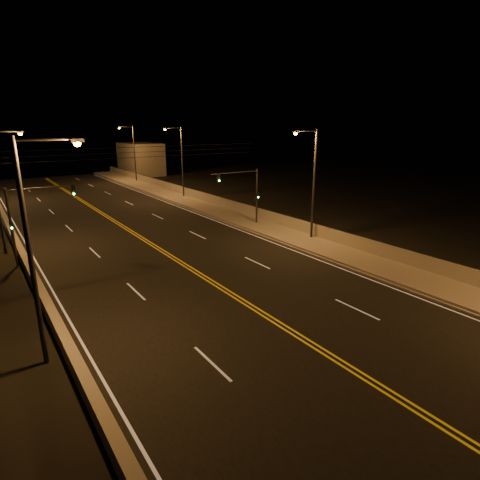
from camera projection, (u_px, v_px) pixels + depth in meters
road at (198, 274)px, 26.69m from camera, size 18.00×120.00×0.02m
sidewalk at (316, 245)px, 32.47m from camera, size 3.60×120.00×0.30m
curb at (299, 250)px, 31.48m from camera, size 0.14×120.00×0.15m
parapet_wall at (331, 234)px, 33.17m from camera, size 0.30×120.00×1.00m
jersey_barrier at (45, 302)px, 21.57m from camera, size 0.45×120.00×0.75m
distant_building_right at (141, 159)px, 77.32m from camera, size 6.00×10.00×5.97m
parapet_rail at (331, 228)px, 33.03m from camera, size 0.06×120.00×0.06m
lane_markings at (199, 274)px, 26.63m from camera, size 17.32×116.00×0.00m
streetlight_1 at (312, 178)px, 32.69m from camera, size 2.55×0.28×9.22m
streetlight_2 at (180, 158)px, 51.99m from camera, size 2.55×0.28×9.22m
streetlight_3 at (133, 150)px, 66.09m from camera, size 2.55×0.28×9.22m
streetlight_4 at (36, 239)px, 15.50m from camera, size 2.55×0.28×9.22m
traffic_signal_right at (248, 190)px, 37.72m from camera, size 5.11×0.31×5.52m
traffic_signal_left at (27, 215)px, 27.67m from camera, size 5.11×0.31×5.52m
overhead_wires at (139, 152)px, 32.17m from camera, size 22.00×0.03×0.83m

